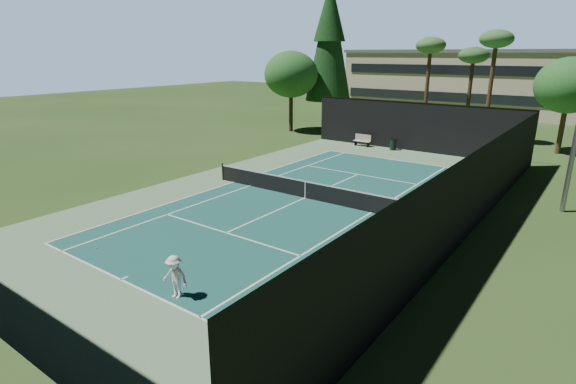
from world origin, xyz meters
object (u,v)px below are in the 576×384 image
object	(u,v)px
tennis_net	(305,189)
player	(175,277)
tennis_ball_c	(354,185)
tennis_ball_d	(308,171)
trash_bin	(393,144)
park_bench	(363,140)
tennis_ball_b	(281,175)
tennis_ball_a	(97,248)

from	to	relation	value
tennis_net	player	size ratio (longest dim) A/B	8.46
tennis_ball_c	player	bearing A→B (deg)	-84.30
tennis_ball_d	trash_bin	bearing A→B (deg)	80.18
tennis_net	tennis_ball_d	distance (m)	5.98
park_bench	tennis_ball_d	bearing A→B (deg)	-83.84
tennis_ball_b	player	bearing A→B (deg)	-65.66
tennis_ball_a	tennis_ball_c	world-z (taller)	tennis_ball_c
tennis_ball_c	park_bench	xyz separation A→B (m)	(-5.33, 11.51, 0.51)
tennis_net	tennis_ball_a	world-z (taller)	tennis_net
tennis_net	tennis_ball_a	size ratio (longest dim) A/B	216.11
player	tennis_ball_b	world-z (taller)	player
tennis_net	park_bench	bearing A→B (deg)	105.64
tennis_ball_a	tennis_ball_c	xyz separation A→B (m)	(4.26, 14.67, 0.01)
tennis_ball_d	tennis_net	bearing A→B (deg)	-57.77
tennis_ball_b	tennis_ball_c	world-z (taller)	tennis_ball_c
tennis_ball_b	park_bench	size ratio (longest dim) A/B	0.05
park_bench	trash_bin	size ratio (longest dim) A/B	1.59
tennis_ball_d	park_bench	distance (m)	10.35
park_bench	tennis_ball_c	bearing A→B (deg)	-65.15
tennis_ball_d	tennis_ball_b	bearing A→B (deg)	-111.98
tennis_ball_a	tennis_ball_b	xyz separation A→B (m)	(-0.78, 13.87, 0.01)
player	tennis_net	bearing A→B (deg)	93.41
tennis_ball_a	tennis_ball_b	world-z (taller)	tennis_ball_b
tennis_ball_a	tennis_ball_c	bearing A→B (deg)	73.82
tennis_ball_a	park_bench	world-z (taller)	park_bench
player	tennis_ball_c	size ratio (longest dim) A/B	20.39
tennis_ball_a	park_bench	size ratio (longest dim) A/B	0.04
tennis_net	player	xyz separation A→B (m)	(2.57, -11.48, 0.21)
tennis_ball_a	tennis_ball_d	distance (m)	15.89
player	park_bench	xyz separation A→B (m)	(-6.85, 26.80, -0.22)
tennis_ball_b	park_bench	world-z (taller)	park_bench
player	tennis_ball_c	world-z (taller)	player
tennis_ball_b	park_bench	bearing A→B (deg)	91.37
park_bench	trash_bin	world-z (taller)	park_bench
tennis_ball_a	park_bench	distance (m)	26.20
tennis_net	trash_bin	size ratio (longest dim) A/B	13.65
tennis_ball_a	tennis_ball_d	size ratio (longest dim) A/B	0.82
tennis_ball_a	trash_bin	size ratio (longest dim) A/B	0.06
tennis_ball_a	tennis_ball_d	xyz separation A→B (m)	(0.04, 15.89, 0.01)
tennis_net	tennis_ball_b	size ratio (longest dim) A/B	179.82
player	tennis_ball_b	xyz separation A→B (m)	(-6.56, 14.50, -0.73)
tennis_ball_b	tennis_ball_d	size ratio (longest dim) A/B	0.98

